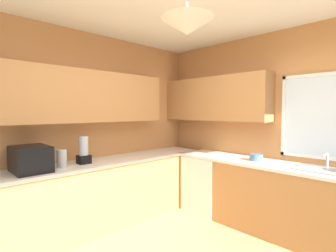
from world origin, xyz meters
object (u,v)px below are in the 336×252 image
(microwave, at_px, (31,159))
(kettle, at_px, (62,158))
(bowl, at_px, (256,157))
(dishwasher, at_px, (207,183))
(blender_appliance, at_px, (84,151))
(sink_assembly, at_px, (323,170))

(microwave, bearing_deg, kettle, 86.63)
(bowl, bearing_deg, dishwasher, -177.89)
(blender_appliance, bearing_deg, kettle, -86.06)
(dishwasher, relative_size, kettle, 4.03)
(kettle, bearing_deg, dishwasher, 72.77)
(kettle, distance_m, blender_appliance, 0.30)
(microwave, bearing_deg, blender_appliance, 90.00)
(kettle, xyz_separation_m, bowl, (1.45, 2.09, -0.06))
(dishwasher, height_order, bowl, bowl)
(dishwasher, relative_size, bowl, 5.00)
(microwave, bearing_deg, sink_assembly, 46.87)
(dishwasher, bearing_deg, microwave, -105.36)
(sink_assembly, distance_m, bowl, 0.81)
(sink_assembly, xyz_separation_m, bowl, (-0.81, -0.01, 0.03))
(kettle, height_order, sink_assembly, kettle)
(sink_assembly, distance_m, blender_appliance, 2.92)
(microwave, relative_size, bowl, 2.74)
(dishwasher, distance_m, bowl, 0.97)
(microwave, height_order, blender_appliance, blender_appliance)
(dishwasher, xyz_separation_m, sink_assembly, (1.63, 0.04, 0.49))
(microwave, relative_size, sink_assembly, 0.84)
(kettle, relative_size, blender_appliance, 0.60)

